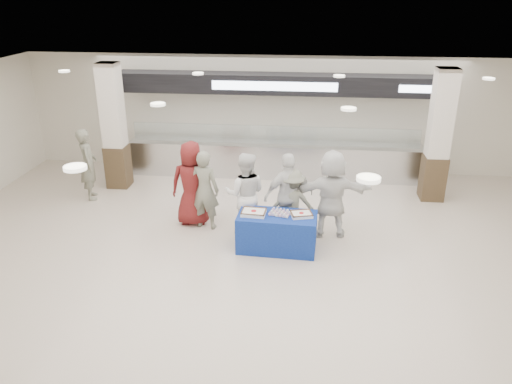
# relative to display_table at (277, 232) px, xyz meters

# --- Properties ---
(ground) EXTENTS (14.00, 14.00, 0.00)m
(ground) POSITION_rel_display_table_xyz_m (-0.36, -1.21, -0.38)
(ground) COLOR beige
(ground) RESTS_ON ground
(serving_line) EXTENTS (8.70, 0.85, 2.80)m
(serving_line) POSITION_rel_display_table_xyz_m (-0.36, 4.19, 0.78)
(serving_line) COLOR silver
(serving_line) RESTS_ON ground
(column_left) EXTENTS (0.55, 0.55, 3.20)m
(column_left) POSITION_rel_display_table_xyz_m (-4.36, 2.99, 1.15)
(column_left) COLOR #392A1A
(column_left) RESTS_ON ground
(column_right) EXTENTS (0.55, 0.55, 3.20)m
(column_right) POSITION_rel_display_table_xyz_m (3.64, 2.99, 1.15)
(column_right) COLOR #392A1A
(column_right) RESTS_ON ground
(display_table) EXTENTS (1.59, 0.86, 0.75)m
(display_table) POSITION_rel_display_table_xyz_m (0.00, 0.00, 0.00)
(display_table) COLOR navy
(display_table) RESTS_ON ground
(sheet_cake_left) EXTENTS (0.49, 0.40, 0.10)m
(sheet_cake_left) POSITION_rel_display_table_xyz_m (-0.46, -0.02, 0.42)
(sheet_cake_left) COLOR white
(sheet_cake_left) RESTS_ON display_table
(sheet_cake_right) EXTENTS (0.47, 0.41, 0.09)m
(sheet_cake_right) POSITION_rel_display_table_xyz_m (0.47, -0.00, 0.42)
(sheet_cake_right) COLOR white
(sheet_cake_right) RESTS_ON display_table
(cupcake_tray) EXTENTS (0.41, 0.34, 0.06)m
(cupcake_tray) POSITION_rel_display_table_xyz_m (0.06, 0.04, 0.40)
(cupcake_tray) COLOR #A4A4A9
(cupcake_tray) RESTS_ON display_table
(civilian_maroon) EXTENTS (0.96, 0.67, 1.88)m
(civilian_maroon) POSITION_rel_display_table_xyz_m (-1.92, 0.99, 0.57)
(civilian_maroon) COLOR maroon
(civilian_maroon) RESTS_ON ground
(soldier_a) EXTENTS (0.71, 0.53, 1.75)m
(soldier_a) POSITION_rel_display_table_xyz_m (-1.61, 0.82, 0.50)
(soldier_a) COLOR slate
(soldier_a) RESTS_ON ground
(chef_tall) EXTENTS (0.89, 0.70, 1.80)m
(chef_tall) POSITION_rel_display_table_xyz_m (-0.71, 0.64, 0.52)
(chef_tall) COLOR white
(chef_tall) RESTS_ON ground
(chef_short) EXTENTS (1.15, 0.83, 1.81)m
(chef_short) POSITION_rel_display_table_xyz_m (0.19, 0.64, 0.53)
(chef_short) COLOR white
(chef_short) RESTS_ON ground
(soldier_b) EXTENTS (1.03, 0.70, 1.48)m
(soldier_b) POSITION_rel_display_table_xyz_m (0.26, 0.64, 0.37)
(soldier_b) COLOR slate
(soldier_b) RESTS_ON ground
(civilian_white) EXTENTS (1.79, 0.74, 1.88)m
(civilian_white) POSITION_rel_display_table_xyz_m (1.07, 0.73, 0.57)
(civilian_white) COLOR white
(civilian_white) RESTS_ON ground
(soldier_bg) EXTENTS (0.65, 0.76, 1.77)m
(soldier_bg) POSITION_rel_display_table_xyz_m (-4.76, 2.13, 0.51)
(soldier_bg) COLOR slate
(soldier_bg) RESTS_ON ground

